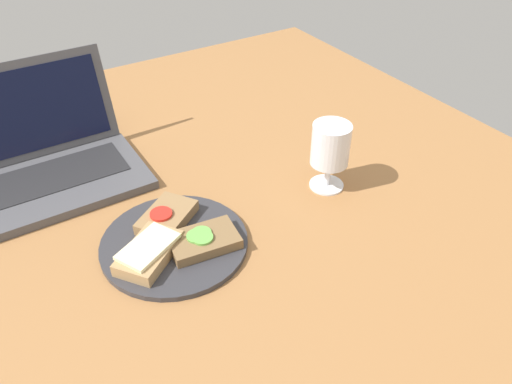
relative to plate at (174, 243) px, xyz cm
name	(u,v)px	position (x,y,z in cm)	size (l,w,h in cm)	color
wooden_table	(209,208)	(10.44, 7.55, -2.02)	(140.00, 140.00, 3.00)	#9E6B3D
plate	(174,243)	(0.00, 0.00, 0.00)	(25.26, 25.26, 1.05)	#333338
sandwich_with_tomato	(167,217)	(1.08, 5.18, 1.63)	(12.77, 11.91, 2.58)	#937047
sandwich_with_cheese	(149,252)	(-5.05, -1.62, 1.89)	(13.42, 12.48, 2.87)	#A88456
sandwich_with_cucumber	(203,240)	(3.89, -3.55, 1.56)	(12.31, 8.66, 2.33)	brown
wine_glass	(330,148)	(32.89, -0.28, 8.37)	(7.40, 7.40, 13.76)	white
laptop	(46,161)	(-13.21, 31.30, 3.68)	(34.93, 26.37, 21.20)	#4C4C51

